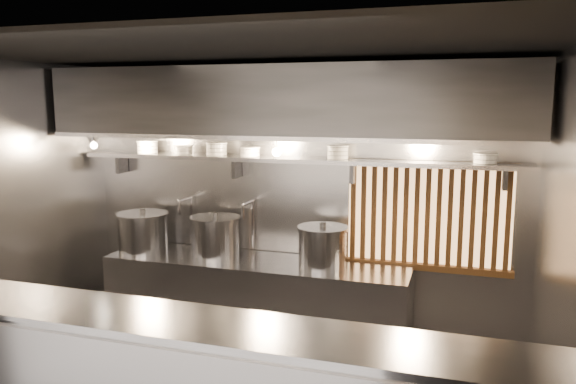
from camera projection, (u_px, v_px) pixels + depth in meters
The scene contains 21 objects.
ceiling at pixel (236, 50), 4.03m from camera, with size 4.50×4.50×0.00m, color black.
wall_back at pixel (296, 205), 5.66m from camera, with size 4.50×4.50×0.00m, color gray.
wall_left at pixel (1, 221), 4.92m from camera, with size 3.00×3.00×0.00m, color gray.
wall_right at pixel (565, 265), 3.57m from camera, with size 3.00×3.00×0.00m, color gray.
cooking_bench at pixel (256, 304), 5.55m from camera, with size 3.00×0.70×0.90m, color #9F9FA4.
bowl_shelf at pixel (291, 160), 5.41m from camera, with size 4.40×0.34×0.04m, color #9F9FA4.
exhaust_hood at pixel (283, 103), 5.12m from camera, with size 4.40×0.81×0.65m.
wood_screen at pixel (428, 216), 5.23m from camera, with size 1.56×0.09×1.04m.
faucet_left at pixel (188, 210), 5.89m from camera, with size 0.04×0.30×0.50m.
faucet_right at pixel (250, 214), 5.68m from camera, with size 0.04×0.30×0.50m.
heat_lamp at pixel (92, 139), 5.51m from camera, with size 0.25×0.35×0.20m.
pendant_bulb at pixel (277, 152), 5.32m from camera, with size 0.09×0.09×0.19m.
stock_pot_left at pixel (143, 232), 5.80m from camera, with size 0.68×0.68×0.44m.
stock_pot_mid at pixel (215, 236), 5.59m from camera, with size 0.61×0.61×0.45m.
stock_pot_right at pixel (323, 247), 5.24m from camera, with size 0.63×0.63×0.43m.
bowl_stack_0 at pixel (147, 147), 5.87m from camera, with size 0.23×0.23×0.13m.
bowl_stack_1 at pixel (183, 150), 5.75m from camera, with size 0.20×0.20×0.09m.
bowl_stack_2 at pixel (217, 149), 5.64m from camera, with size 0.22×0.22×0.13m.
bowl_stack_3 at pixel (250, 152), 5.53m from camera, with size 0.21×0.21×0.09m.
bowl_stack_4 at pixel (338, 152), 5.26m from camera, with size 0.21×0.21×0.13m.
bowl_stack_5 at pixel (485, 158), 4.87m from camera, with size 0.21×0.21×0.09m.
Camera 1 is at (1.62, -3.83, 2.43)m, focal length 35.00 mm.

